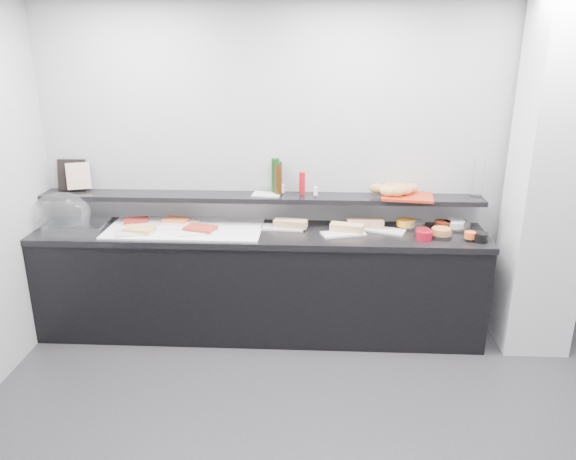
{
  "coord_description": "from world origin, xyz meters",
  "views": [
    {
      "loc": [
        -0.25,
        -2.52,
        2.38
      ],
      "look_at": [
        -0.45,
        1.45,
        1.0
      ],
      "focal_mm": 35.0,
      "sensor_mm": 36.0,
      "label": 1
    }
  ],
  "objects_px": {
    "bread_tray": "(407,197)",
    "framed_print": "(72,175)",
    "cloche_base": "(78,225)",
    "carafe": "(478,179)",
    "sandwich_plate_mid": "(343,234)",
    "condiment_tray": "(267,194)"
  },
  "relations": [
    {
      "from": "framed_print",
      "to": "sandwich_plate_mid",
      "type": "bearing_deg",
      "value": -9.44
    },
    {
      "from": "condiment_tray",
      "to": "bread_tray",
      "type": "bearing_deg",
      "value": 5.7
    },
    {
      "from": "bread_tray",
      "to": "condiment_tray",
      "type": "bearing_deg",
      "value": -173.46
    },
    {
      "from": "sandwich_plate_mid",
      "to": "framed_print",
      "type": "bearing_deg",
      "value": 155.81
    },
    {
      "from": "sandwich_plate_mid",
      "to": "carafe",
      "type": "bearing_deg",
      "value": -2.83
    },
    {
      "from": "bread_tray",
      "to": "carafe",
      "type": "xyz_separation_m",
      "value": [
        0.56,
        0.06,
        0.14
      ]
    },
    {
      "from": "sandwich_plate_mid",
      "to": "framed_print",
      "type": "height_order",
      "value": "framed_print"
    },
    {
      "from": "bread_tray",
      "to": "framed_print",
      "type": "bearing_deg",
      "value": -174.4
    },
    {
      "from": "condiment_tray",
      "to": "bread_tray",
      "type": "height_order",
      "value": "bread_tray"
    },
    {
      "from": "cloche_base",
      "to": "carafe",
      "type": "distance_m",
      "value": 3.26
    },
    {
      "from": "bread_tray",
      "to": "cloche_base",
      "type": "bearing_deg",
      "value": -169.32
    },
    {
      "from": "framed_print",
      "to": "bread_tray",
      "type": "distance_m",
      "value": 2.77
    },
    {
      "from": "cloche_base",
      "to": "bread_tray",
      "type": "height_order",
      "value": "bread_tray"
    },
    {
      "from": "framed_print",
      "to": "condiment_tray",
      "type": "xyz_separation_m",
      "value": [
        1.64,
        -0.08,
        -0.12
      ]
    },
    {
      "from": "condiment_tray",
      "to": "bread_tray",
      "type": "distance_m",
      "value": 1.13
    },
    {
      "from": "sandwich_plate_mid",
      "to": "bread_tray",
      "type": "xyz_separation_m",
      "value": [
        0.51,
        0.2,
        0.25
      ]
    },
    {
      "from": "cloche_base",
      "to": "bread_tray",
      "type": "bearing_deg",
      "value": 1.95
    },
    {
      "from": "cloche_base",
      "to": "framed_print",
      "type": "bearing_deg",
      "value": 112.35
    },
    {
      "from": "condiment_tray",
      "to": "carafe",
      "type": "bearing_deg",
      "value": 8.02
    },
    {
      "from": "sandwich_plate_mid",
      "to": "cloche_base",
      "type": "bearing_deg",
      "value": 161.78
    },
    {
      "from": "sandwich_plate_mid",
      "to": "carafe",
      "type": "distance_m",
      "value": 1.17
    },
    {
      "from": "carafe",
      "to": "bread_tray",
      "type": "bearing_deg",
      "value": -174.17
    }
  ]
}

